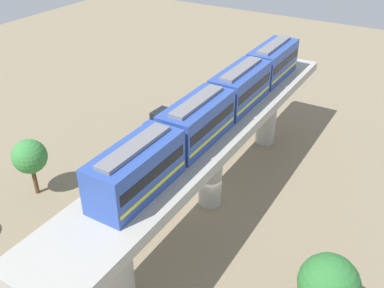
% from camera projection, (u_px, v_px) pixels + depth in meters
% --- Properties ---
extents(ground_plane, '(120.00, 120.00, 0.00)m').
position_uv_depth(ground_plane, '(210.00, 202.00, 36.34)').
color(ground_plane, '#84755B').
extents(viaduct, '(5.20, 35.80, 7.15)m').
position_uv_depth(viaduct, '(211.00, 145.00, 33.44)').
color(viaduct, '#A8A59E').
rests_on(viaduct, ground).
extents(train, '(2.64, 27.45, 3.24)m').
position_uv_depth(train, '(220.00, 103.00, 32.78)').
color(train, '#2D4CA5').
rests_on(train, viaduct).
extents(parked_car_blue, '(1.98, 4.27, 1.76)m').
position_uv_depth(parked_car_blue, '(162.00, 120.00, 47.46)').
color(parked_car_blue, '#284CB7').
rests_on(parked_car_blue, ground).
extents(parked_car_black, '(2.62, 4.48, 1.76)m').
position_uv_depth(parked_car_black, '(164.00, 145.00, 42.82)').
color(parked_car_black, black).
rests_on(parked_car_black, ground).
extents(tree_mid_lot, '(3.49, 3.49, 5.58)m').
position_uv_depth(tree_mid_lot, '(329.00, 284.00, 24.10)').
color(tree_mid_lot, brown).
rests_on(tree_mid_lot, ground).
extents(tree_far_corner, '(2.88, 2.88, 5.15)m').
position_uv_depth(tree_far_corner, '(30.00, 157.00, 35.61)').
color(tree_far_corner, brown).
rests_on(tree_far_corner, ground).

